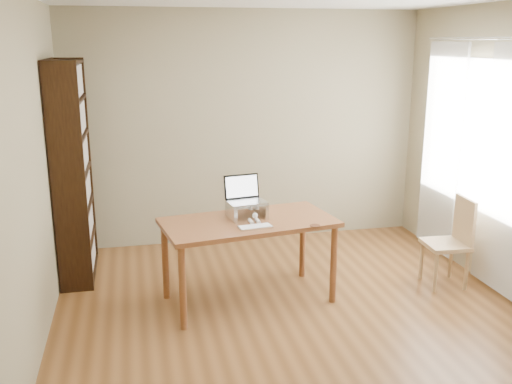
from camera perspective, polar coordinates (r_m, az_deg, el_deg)
The scene contains 10 objects.
room at distance 4.34m, azimuth 5.30°, elevation 2.08°, with size 4.04×4.54×2.64m.
bookshelf at distance 5.72m, azimuth -17.83°, elevation 1.98°, with size 0.30×0.90×2.10m.
curtains at distance 5.87m, azimuth 20.73°, elevation 3.25°, with size 0.03×1.90×2.25m.
desk at distance 4.98m, azimuth -0.74°, elevation -3.83°, with size 1.58×0.96×0.75m.
laptop_stand at distance 5.00m, azimuth -0.93°, elevation -1.66°, with size 0.32×0.25×0.13m.
laptop at distance 5.03m, azimuth -1.07°, elevation -0.31°, with size 0.35×0.32×0.23m.
keyboard at distance 4.75m, azimuth -0.09°, elevation -3.51°, with size 0.30×0.16×0.02m.
coaster at distance 4.83m, azimuth 5.92°, elevation -3.36°, with size 0.09×0.09×0.01m, color #52331C.
cat at distance 5.04m, azimuth -0.67°, elevation -1.70°, with size 0.25×0.49×0.16m.
chair at distance 5.68m, azimuth 19.02°, elevation -4.45°, with size 0.40×0.40×0.85m.
Camera 1 is at (-1.26, -4.01, 2.26)m, focal length 40.00 mm.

